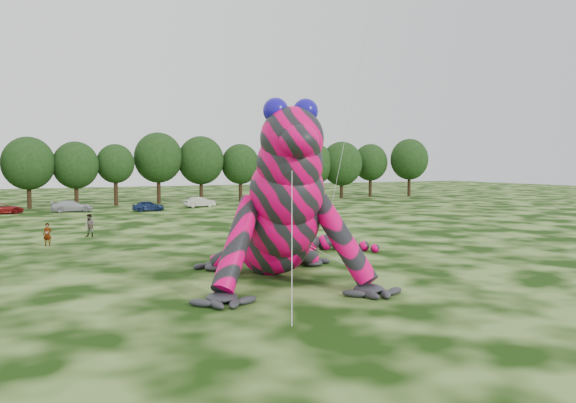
% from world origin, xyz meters
% --- Properties ---
extents(ground, '(240.00, 240.00, 0.00)m').
position_xyz_m(ground, '(0.00, 0.00, 0.00)').
color(ground, '#16330A').
rests_on(ground, ground).
extents(inflatable_gecko, '(18.70, 20.94, 9.11)m').
position_xyz_m(inflatable_gecko, '(0.88, 3.59, 4.56)').
color(inflatable_gecko, '#ED005C').
rests_on(inflatable_gecko, ground).
extents(tree_7, '(6.68, 6.01, 9.48)m').
position_xyz_m(tree_7, '(-10.08, 56.80, 4.74)').
color(tree_7, black).
rests_on(tree_7, ground).
extents(tree_8, '(6.14, 5.53, 8.94)m').
position_xyz_m(tree_8, '(-4.22, 56.99, 4.47)').
color(tree_8, black).
rests_on(tree_8, ground).
extents(tree_9, '(5.27, 4.74, 8.68)m').
position_xyz_m(tree_9, '(1.06, 57.35, 4.34)').
color(tree_9, black).
rests_on(tree_9, ground).
extents(tree_10, '(7.09, 6.38, 10.50)m').
position_xyz_m(tree_10, '(7.40, 58.58, 5.25)').
color(tree_10, black).
rests_on(tree_10, ground).
extents(tree_11, '(7.01, 6.31, 10.07)m').
position_xyz_m(tree_11, '(13.79, 58.20, 5.03)').
color(tree_11, black).
rests_on(tree_11, ground).
extents(tree_12, '(5.99, 5.39, 8.97)m').
position_xyz_m(tree_12, '(20.01, 57.74, 4.49)').
color(tree_12, black).
rests_on(tree_12, ground).
extents(tree_13, '(6.83, 6.15, 10.13)m').
position_xyz_m(tree_13, '(27.13, 57.13, 5.06)').
color(tree_13, black).
rests_on(tree_13, ground).
extents(tree_14, '(6.82, 6.14, 9.40)m').
position_xyz_m(tree_14, '(33.46, 58.72, 4.70)').
color(tree_14, black).
rests_on(tree_14, ground).
extents(tree_15, '(7.17, 6.45, 9.63)m').
position_xyz_m(tree_15, '(38.47, 57.77, 4.82)').
color(tree_15, black).
rests_on(tree_15, ground).
extents(tree_16, '(6.26, 5.63, 9.37)m').
position_xyz_m(tree_16, '(45.45, 59.37, 4.69)').
color(tree_16, black).
rests_on(tree_16, ground).
extents(tree_17, '(6.98, 6.28, 10.30)m').
position_xyz_m(tree_17, '(51.95, 56.66, 5.15)').
color(tree_17, black).
rests_on(tree_17, ground).
extents(car_2, '(4.94, 2.83, 1.30)m').
position_xyz_m(car_2, '(-13.13, 49.65, 0.65)').
color(car_2, maroon).
rests_on(car_2, ground).
extents(car_3, '(4.86, 1.99, 1.41)m').
position_xyz_m(car_3, '(-5.53, 49.27, 0.70)').
color(car_3, '#B3B6BC').
rests_on(car_3, ground).
extents(car_4, '(3.94, 1.73, 1.32)m').
position_xyz_m(car_4, '(3.18, 46.11, 0.66)').
color(car_4, navy).
rests_on(car_4, ground).
extents(car_5, '(4.35, 1.94, 1.39)m').
position_xyz_m(car_5, '(10.88, 49.54, 0.69)').
color(car_5, beige).
rests_on(car_5, ground).
extents(car_6, '(4.99, 2.79, 1.32)m').
position_xyz_m(car_6, '(20.46, 49.93, 0.66)').
color(car_6, '#252427').
rests_on(car_6, ground).
extents(car_7, '(5.08, 2.88, 1.39)m').
position_xyz_m(car_7, '(26.09, 46.31, 0.69)').
color(car_7, white).
rests_on(car_7, ground).
extents(spectator_2, '(1.12, 1.15, 1.58)m').
position_xyz_m(spectator_2, '(11.30, 29.58, 0.79)').
color(spectator_2, gray).
rests_on(spectator_2, ground).
extents(spectator_0, '(0.73, 0.61, 1.69)m').
position_xyz_m(spectator_0, '(-9.67, 19.83, 0.85)').
color(spectator_0, gray).
rests_on(spectator_0, ground).
extents(spectator_3, '(0.91, 0.94, 1.57)m').
position_xyz_m(spectator_3, '(11.21, 30.86, 0.79)').
color(spectator_3, gray).
rests_on(spectator_3, ground).
extents(spectator_1, '(1.16, 1.11, 1.88)m').
position_xyz_m(spectator_1, '(-6.27, 23.72, 0.94)').
color(spectator_1, gray).
rests_on(spectator_1, ground).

